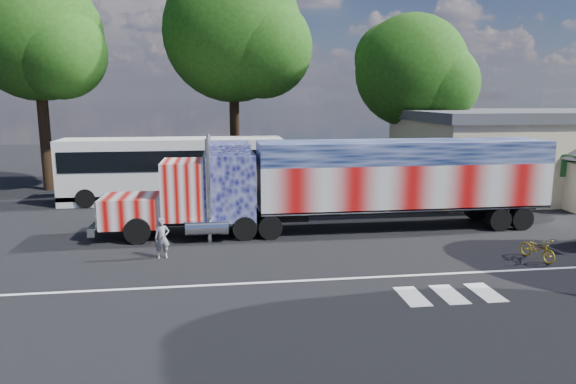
{
  "coord_description": "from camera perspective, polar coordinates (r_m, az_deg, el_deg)",
  "views": [
    {
      "loc": [
        -3.01,
        -19.07,
        6.06
      ],
      "look_at": [
        0.0,
        3.0,
        1.9
      ],
      "focal_mm": 32.0,
      "sensor_mm": 36.0,
      "label": 1
    }
  ],
  "objects": [
    {
      "name": "tree_ne_a",
      "position": [
        36.84,
        13.75,
        12.86
      ],
      "size": [
        7.98,
        7.6,
        11.57
      ],
      "color": "black",
      "rests_on": "ground"
    },
    {
      "name": "bicycle",
      "position": [
        21.53,
        25.98,
        -5.7
      ],
      "size": [
        0.94,
        1.69,
        0.84
      ],
      "primitive_type": "imported",
      "rotation": [
        0.0,
        0.0,
        0.25
      ],
      "color": "gold",
      "rests_on": "ground"
    },
    {
      "name": "tree_n_mid",
      "position": [
        37.84,
        -5.88,
        17.18
      ],
      "size": [
        10.27,
        9.78,
        15.4
      ],
      "color": "black",
      "rests_on": "ground"
    },
    {
      "name": "tree_nw_a",
      "position": [
        36.96,
        -25.97,
        15.27
      ],
      "size": [
        8.53,
        8.12,
        13.87
      ],
      "color": "black",
      "rests_on": "ground"
    },
    {
      "name": "woman",
      "position": [
        20.07,
        -13.83,
        -5.0
      ],
      "size": [
        0.63,
        0.47,
        1.55
      ],
      "primitive_type": "imported",
      "rotation": [
        0.0,
        0.0,
        0.19
      ],
      "color": "slate",
      "rests_on": "ground"
    },
    {
      "name": "lane_markings",
      "position": [
        17.12,
        8.91,
        -10.27
      ],
      "size": [
        30.0,
        2.67,
        0.01
      ],
      "color": "silver",
      "rests_on": "ground"
    },
    {
      "name": "semi_truck",
      "position": [
        23.5,
        6.77,
        1.17
      ],
      "size": [
        20.5,
        3.24,
        4.37
      ],
      "color": "black",
      "rests_on": "ground"
    },
    {
      "name": "ground",
      "position": [
        20.23,
        1.16,
        -6.85
      ],
      "size": [
        100.0,
        100.0,
        0.0
      ],
      "primitive_type": "plane",
      "color": "black"
    },
    {
      "name": "coach_bus",
      "position": [
        30.67,
        -12.58,
        2.54
      ],
      "size": [
        12.62,
        2.94,
        3.67
      ],
      "color": "white",
      "rests_on": "ground"
    }
  ]
}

